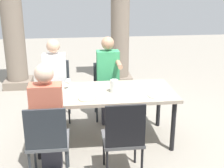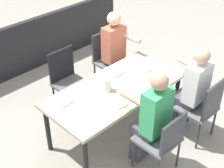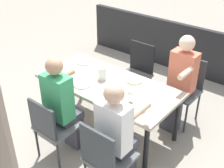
# 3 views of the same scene
# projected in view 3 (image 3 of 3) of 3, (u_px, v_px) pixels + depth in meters

# --- Properties ---
(ground_plane) EXTENTS (16.00, 16.00, 0.00)m
(ground_plane) POSITION_uv_depth(u_px,v_px,m) (108.00, 128.00, 4.16)
(ground_plane) COLOR gray
(dining_table) EXTENTS (1.86, 0.87, 0.73)m
(dining_table) POSITION_uv_depth(u_px,v_px,m) (108.00, 88.00, 3.82)
(dining_table) COLOR tan
(dining_table) RESTS_ON ground
(chair_west_north) EXTENTS (0.44, 0.44, 0.92)m
(chair_west_north) POSITION_uv_depth(u_px,v_px,m) (105.00, 156.00, 2.95)
(chair_west_north) COLOR #5B5E61
(chair_west_north) RESTS_ON ground
(chair_west_south) EXTENTS (0.44, 0.44, 0.93)m
(chair_west_south) POSITION_uv_depth(u_px,v_px,m) (185.00, 86.00, 4.09)
(chair_west_south) COLOR #5B5E61
(chair_west_south) RESTS_ON ground
(chair_mid_north) EXTENTS (0.44, 0.44, 0.86)m
(chair_mid_north) POSITION_uv_depth(u_px,v_px,m) (52.00, 125.00, 3.40)
(chair_mid_north) COLOR #5B5E61
(chair_mid_north) RESTS_ON ground
(chair_mid_south) EXTENTS (0.44, 0.44, 0.94)m
(chair_mid_south) POSITION_uv_depth(u_px,v_px,m) (137.00, 70.00, 4.54)
(chair_mid_south) COLOR #4F4F50
(chair_mid_south) RESTS_ON ground
(diner_woman_green) EXTENTS (0.35, 0.49, 1.30)m
(diner_woman_green) POSITION_uv_depth(u_px,v_px,m) (118.00, 133.00, 2.99)
(diner_woman_green) COLOR #3F3F4C
(diner_woman_green) RESTS_ON ground
(diner_man_white) EXTENTS (0.35, 0.49, 1.33)m
(diner_man_white) POSITION_uv_depth(u_px,v_px,m) (180.00, 81.00, 3.88)
(diner_man_white) COLOR #3F3F4C
(diner_man_white) RESTS_ON ground
(diner_guest_third) EXTENTS (0.35, 0.49, 1.32)m
(diner_guest_third) POSITION_uv_depth(u_px,v_px,m) (63.00, 104.00, 3.43)
(diner_guest_third) COLOR #3F3F4C
(diner_guest_third) RESTS_ON ground
(patio_railing) EXTENTS (4.26, 0.10, 0.90)m
(patio_railing) POSITION_uv_depth(u_px,v_px,m) (185.00, 49.00, 5.42)
(patio_railing) COLOR black
(patio_railing) RESTS_ON ground
(plate_0) EXTENTS (0.20, 0.20, 0.02)m
(plate_0) POSITION_uv_depth(u_px,v_px,m) (137.00, 109.00, 3.28)
(plate_0) COLOR white
(plate_0) RESTS_ON dining_table
(wine_glass_0) EXTENTS (0.07, 0.07, 0.15)m
(wine_glass_0) POSITION_uv_depth(u_px,v_px,m) (131.00, 93.00, 3.38)
(wine_glass_0) COLOR white
(wine_glass_0) RESTS_ON dining_table
(fork_0) EXTENTS (0.03, 0.17, 0.01)m
(fork_0) POSITION_uv_depth(u_px,v_px,m) (148.00, 115.00, 3.20)
(fork_0) COLOR silver
(fork_0) RESTS_ON dining_table
(spoon_0) EXTENTS (0.03, 0.17, 0.01)m
(spoon_0) POSITION_uv_depth(u_px,v_px,m) (126.00, 105.00, 3.36)
(spoon_0) COLOR silver
(spoon_0) RESTS_ON dining_table
(plate_1) EXTENTS (0.21, 0.21, 0.02)m
(plate_1) POSITION_uv_depth(u_px,v_px,m) (134.00, 81.00, 3.83)
(plate_1) COLOR silver
(plate_1) RESTS_ON dining_table
(fork_1) EXTENTS (0.02, 0.17, 0.01)m
(fork_1) POSITION_uv_depth(u_px,v_px,m) (144.00, 85.00, 3.75)
(fork_1) COLOR silver
(fork_1) RESTS_ON dining_table
(spoon_1) EXTENTS (0.03, 0.17, 0.01)m
(spoon_1) POSITION_uv_depth(u_px,v_px,m) (125.00, 77.00, 3.91)
(spoon_1) COLOR silver
(spoon_1) RESTS_ON dining_table
(plate_2) EXTENTS (0.21, 0.21, 0.02)m
(plate_2) POSITION_uv_depth(u_px,v_px,m) (82.00, 85.00, 3.74)
(plate_2) COLOR white
(plate_2) RESTS_ON dining_table
(fork_2) EXTENTS (0.02, 0.17, 0.01)m
(fork_2) POSITION_uv_depth(u_px,v_px,m) (91.00, 89.00, 3.66)
(fork_2) COLOR silver
(fork_2) RESTS_ON dining_table
(spoon_2) EXTENTS (0.03, 0.17, 0.01)m
(spoon_2) POSITION_uv_depth(u_px,v_px,m) (74.00, 82.00, 3.82)
(spoon_2) COLOR silver
(spoon_2) RESTS_ON dining_table
(plate_3) EXTENTS (0.25, 0.25, 0.02)m
(plate_3) POSITION_uv_depth(u_px,v_px,m) (84.00, 61.00, 4.31)
(plate_3) COLOR white
(plate_3) RESTS_ON dining_table
(fork_3) EXTENTS (0.03, 0.17, 0.01)m
(fork_3) POSITION_uv_depth(u_px,v_px,m) (92.00, 65.00, 4.24)
(fork_3) COLOR silver
(fork_3) RESTS_ON dining_table
(spoon_3) EXTENTS (0.03, 0.17, 0.01)m
(spoon_3) POSITION_uv_depth(u_px,v_px,m) (77.00, 59.00, 4.40)
(spoon_3) COLOR silver
(spoon_3) RESTS_ON dining_table
(water_pitcher) EXTENTS (0.10, 0.10, 0.17)m
(water_pitcher) POSITION_uv_depth(u_px,v_px,m) (102.00, 74.00, 3.85)
(water_pitcher) COLOR white
(water_pitcher) RESTS_ON dining_table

